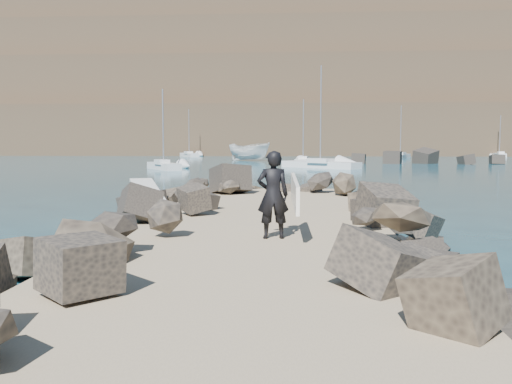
% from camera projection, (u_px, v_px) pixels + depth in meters
% --- Properties ---
extents(ground, '(800.00, 800.00, 0.00)m').
position_uv_depth(ground, '(259.00, 252.00, 13.39)').
color(ground, '#0F384C').
rests_on(ground, ground).
extents(jetty, '(6.00, 26.00, 0.60)m').
position_uv_depth(jetty, '(253.00, 256.00, 11.38)').
color(jetty, '#8C7759').
rests_on(jetty, ground).
extents(riprap_left, '(2.60, 22.00, 1.00)m').
position_uv_depth(riprap_left, '(118.00, 240.00, 12.05)').
color(riprap_left, black).
rests_on(riprap_left, ground).
extents(riprap_right, '(2.60, 22.00, 1.00)m').
position_uv_depth(riprap_right, '(395.00, 244.00, 11.67)').
color(riprap_right, black).
rests_on(riprap_right, ground).
extents(headland, '(360.00, 140.00, 32.00)m').
position_uv_depth(headland, '(325.00, 97.00, 170.36)').
color(headland, '#2D4919').
rests_on(headland, ground).
extents(surfboard_resting, '(1.70, 2.68, 0.09)m').
position_uv_depth(surfboard_resting, '(148.00, 196.00, 16.05)').
color(surfboard_resting, beige).
rests_on(surfboard_resting, riprap_left).
extents(boat_imported, '(6.92, 5.16, 2.52)m').
position_uv_depth(boat_imported, '(249.00, 152.00, 78.81)').
color(boat_imported, silver).
rests_on(boat_imported, ground).
extents(surfer_with_board, '(0.90, 2.23, 1.80)m').
position_uv_depth(surfer_with_board, '(276.00, 195.00, 11.62)').
color(surfer_with_board, black).
rests_on(surfer_with_board, jetty).
extents(sailboat_a, '(4.37, 6.05, 7.60)m').
position_uv_depth(sailboat_a, '(163.00, 166.00, 53.02)').
color(sailboat_a, silver).
rests_on(sailboat_a, ground).
extents(sailboat_c, '(7.77, 6.96, 10.18)m').
position_uv_depth(sailboat_c, '(320.00, 165.00, 56.37)').
color(sailboat_c, silver).
rests_on(sailboat_c, ground).
extents(sailboat_e, '(4.44, 6.89, 8.38)m').
position_uv_depth(sailboat_e, '(189.00, 155.00, 99.20)').
color(sailboat_e, silver).
rests_on(sailboat_e, ground).
extents(sailboat_f, '(2.20, 6.03, 7.24)m').
position_uv_depth(sailboat_f, '(499.00, 155.00, 97.56)').
color(sailboat_f, silver).
rests_on(sailboat_f, ground).
extents(sailboat_b, '(2.03, 6.36, 7.62)m').
position_uv_depth(sailboat_b, '(303.00, 161.00, 65.85)').
color(sailboat_b, silver).
rests_on(sailboat_b, ground).
extents(sailboat_d, '(4.43, 7.03, 8.51)m').
position_uv_depth(sailboat_d, '(400.00, 156.00, 91.02)').
color(sailboat_d, silver).
rests_on(sailboat_d, ground).
extents(headland_buildings, '(137.50, 30.50, 5.00)m').
position_uv_depth(headland_buildings, '(352.00, 30.00, 160.58)').
color(headland_buildings, white).
rests_on(headland_buildings, headland).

